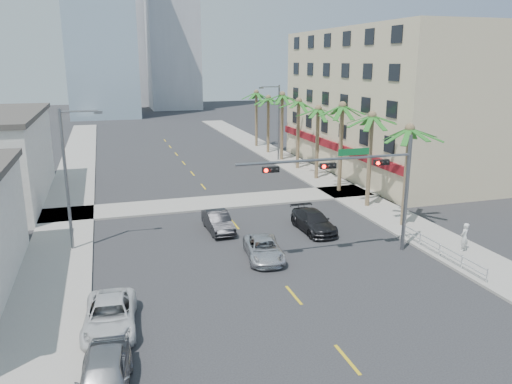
% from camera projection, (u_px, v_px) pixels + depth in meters
% --- Properties ---
extents(ground, '(260.00, 260.00, 0.00)m').
position_uv_depth(ground, '(326.00, 334.00, 22.07)').
color(ground, '#262628').
rests_on(ground, ground).
extents(sidewalk_right, '(4.00, 120.00, 0.15)m').
position_uv_depth(sidewalk_right, '(355.00, 197.00, 43.94)').
color(sidewalk_right, gray).
rests_on(sidewalk_right, ground).
extents(sidewalk_left, '(4.00, 120.00, 0.15)m').
position_uv_depth(sidewalk_left, '(66.00, 222.00, 37.14)').
color(sidewalk_left, gray).
rests_on(sidewalk_left, ground).
extents(sidewalk_cross, '(80.00, 4.00, 0.15)m').
position_uv_depth(sidewalk_cross, '(217.00, 202.00, 42.39)').
color(sidewalk_cross, gray).
rests_on(sidewalk_cross, ground).
extents(building_right, '(15.25, 28.00, 15.00)m').
position_uv_depth(building_right, '(397.00, 101.00, 54.12)').
color(building_right, beige).
rests_on(building_right, ground).
extents(tower_far_center, '(16.00, 16.00, 42.00)m').
position_uv_depth(tower_far_center, '(118.00, 24.00, 131.43)').
color(tower_far_center, '#ADADB2').
rests_on(tower_far_center, ground).
extents(traffic_signal_mast, '(11.12, 0.54, 7.20)m').
position_uv_depth(traffic_signal_mast, '(362.00, 176.00, 29.77)').
color(traffic_signal_mast, slate).
rests_on(traffic_signal_mast, ground).
extents(palm_tree_0, '(4.80, 4.80, 7.80)m').
position_uv_depth(palm_tree_0, '(410.00, 130.00, 34.64)').
color(palm_tree_0, brown).
rests_on(palm_tree_0, ground).
extents(palm_tree_1, '(4.80, 4.80, 8.16)m').
position_uv_depth(palm_tree_1, '(372.00, 117.00, 39.36)').
color(palm_tree_1, brown).
rests_on(palm_tree_1, ground).
extents(palm_tree_2, '(4.80, 4.80, 8.52)m').
position_uv_depth(palm_tree_2, '(342.00, 107.00, 44.08)').
color(palm_tree_2, brown).
rests_on(palm_tree_2, ground).
extents(palm_tree_3, '(4.80, 4.80, 7.80)m').
position_uv_depth(palm_tree_3, '(318.00, 109.00, 49.06)').
color(palm_tree_3, brown).
rests_on(palm_tree_3, ground).
extents(palm_tree_4, '(4.80, 4.80, 8.16)m').
position_uv_depth(palm_tree_4, '(299.00, 102.00, 53.78)').
color(palm_tree_4, brown).
rests_on(palm_tree_4, ground).
extents(palm_tree_5, '(4.80, 4.80, 8.52)m').
position_uv_depth(palm_tree_5, '(282.00, 95.00, 58.50)').
color(palm_tree_5, brown).
rests_on(palm_tree_5, ground).
extents(palm_tree_6, '(4.80, 4.80, 7.80)m').
position_uv_depth(palm_tree_6, '(268.00, 98.00, 63.48)').
color(palm_tree_6, brown).
rests_on(palm_tree_6, ground).
extents(palm_tree_7, '(4.80, 4.80, 8.16)m').
position_uv_depth(palm_tree_7, '(256.00, 93.00, 68.20)').
color(palm_tree_7, brown).
rests_on(palm_tree_7, ground).
extents(streetlight_left, '(2.55, 0.25, 9.00)m').
position_uv_depth(streetlight_left, '(69.00, 173.00, 30.61)').
color(streetlight_left, slate).
rests_on(streetlight_left, ground).
extents(streetlight_right, '(2.55, 0.25, 9.00)m').
position_uv_depth(streetlight_right, '(277.00, 119.00, 59.02)').
color(streetlight_right, slate).
rests_on(streetlight_right, ground).
extents(guardrail, '(0.08, 8.08, 1.00)m').
position_uv_depth(guardrail, '(440.00, 248.00, 30.36)').
color(guardrail, silver).
rests_on(guardrail, ground).
extents(car_parked_near, '(2.28, 4.76, 1.57)m').
position_uv_depth(car_parked_near, '(104.00, 377.00, 17.83)').
color(car_parked_near, '#A2A2A6').
rests_on(car_parked_near, ground).
extents(car_parked_mid, '(1.81, 4.07, 1.30)m').
position_uv_depth(car_parked_mid, '(107.00, 373.00, 18.26)').
color(car_parked_mid, black).
rests_on(car_parked_mid, ground).
extents(car_parked_far, '(2.62, 5.05, 1.36)m').
position_uv_depth(car_parked_far, '(110.00, 316.00, 22.28)').
color(car_parked_far, silver).
rests_on(car_parked_far, ground).
extents(car_lane_left, '(1.64, 4.36, 1.42)m').
position_uv_depth(car_lane_left, '(218.00, 221.00, 35.31)').
color(car_lane_left, black).
rests_on(car_lane_left, ground).
extents(car_lane_center, '(2.68, 4.75, 1.25)m').
position_uv_depth(car_lane_center, '(264.00, 249.00, 30.37)').
color(car_lane_center, silver).
rests_on(car_lane_center, ground).
extents(car_lane_right, '(2.08, 4.95, 1.43)m').
position_uv_depth(car_lane_right, '(313.00, 221.00, 35.33)').
color(car_lane_right, black).
rests_on(car_lane_right, ground).
extents(pedestrian, '(0.79, 0.69, 1.83)m').
position_uv_depth(pedestrian, '(464.00, 237.00, 31.13)').
color(pedestrian, silver).
rests_on(pedestrian, sidewalk_right).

